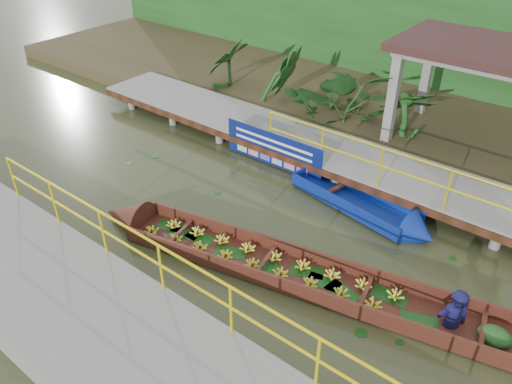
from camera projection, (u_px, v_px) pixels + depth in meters
The scene contains 10 objects.
ground at pixel (239, 221), 11.69m from camera, with size 80.00×80.00×0.00m, color #2E3118.
land_strip at pixel (384, 109), 16.49m from camera, with size 30.00×8.00×0.45m, color #362E1B.
far_dock at pixel (319, 148), 13.67m from camera, with size 16.00×2.06×1.66m.
near_dock at pixel (123, 348), 8.25m from camera, with size 18.00×2.40×1.73m.
pavilion at pixel (485, 60), 12.73m from camera, with size 4.40×3.00×3.00m.
foliage_backdrop at pixel (424, 38), 17.16m from camera, with size 30.00×0.80×4.00m, color #193F14.
vendor_boat at pixel (326, 279), 9.73m from camera, with size 10.32×3.13×2.12m.
moored_blue_boat at pixel (385, 217), 11.56m from camera, with size 3.91×1.60×0.91m.
blue_banner at pixel (273, 149), 13.46m from camera, with size 3.11×0.04×0.97m.
tropical_plants at pixel (394, 111), 13.85m from camera, with size 14.29×1.29×1.62m.
Camera 1 is at (6.11, -7.14, 7.00)m, focal length 35.00 mm.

